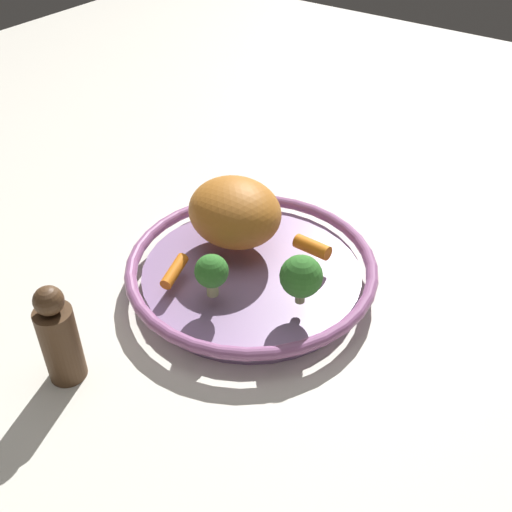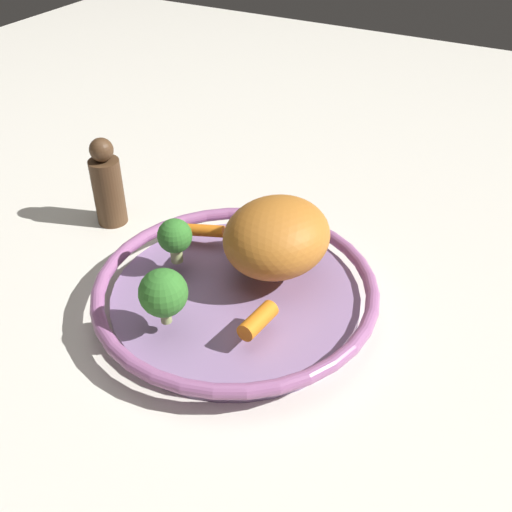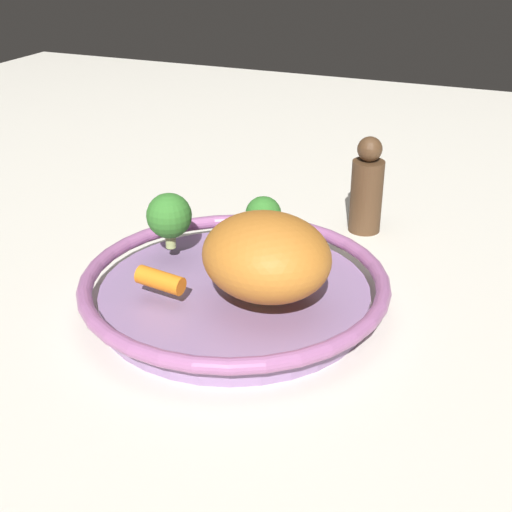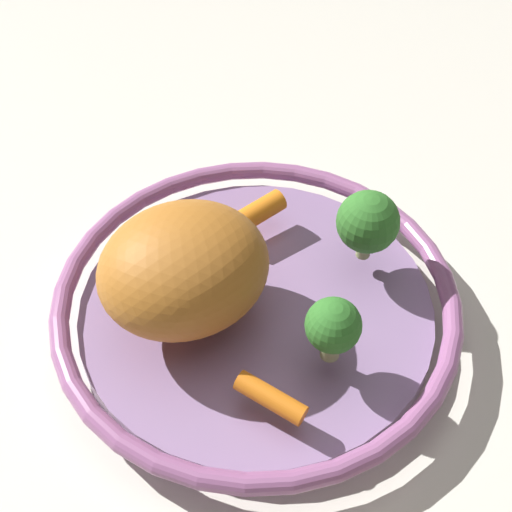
# 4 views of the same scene
# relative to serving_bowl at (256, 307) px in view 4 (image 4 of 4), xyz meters

# --- Properties ---
(ground_plane) EXTENTS (2.44, 2.44, 0.00)m
(ground_plane) POSITION_rel_serving_bowl_xyz_m (0.00, 0.00, -0.02)
(ground_plane) COLOR silver
(serving_bowl) EXTENTS (0.35, 0.35, 0.04)m
(serving_bowl) POSITION_rel_serving_bowl_xyz_m (0.00, 0.00, 0.00)
(serving_bowl) COLOR #8E709E
(serving_bowl) RESTS_ON ground_plane
(roast_chicken_piece) EXTENTS (0.16, 0.15, 0.09)m
(roast_chicken_piece) POSITION_rel_serving_bowl_xyz_m (-0.05, 0.03, 0.06)
(roast_chicken_piece) COLOR #B86C25
(roast_chicken_piece) RESTS_ON serving_bowl
(baby_carrot_center) EXTENTS (0.03, 0.06, 0.02)m
(baby_carrot_center) POSITION_rel_serving_bowl_xyz_m (-0.06, -0.09, 0.03)
(baby_carrot_center) COLOR orange
(baby_carrot_center) RESTS_ON serving_bowl
(baby_carrot_back) EXTENTS (0.06, 0.02, 0.02)m
(baby_carrot_back) POSITION_rel_serving_bowl_xyz_m (0.06, 0.06, 0.03)
(baby_carrot_back) COLOR orange
(baby_carrot_back) RESTS_ON serving_bowl
(broccoli_floret_mid) EXTENTS (0.05, 0.05, 0.07)m
(broccoli_floret_mid) POSITION_rel_serving_bowl_xyz_m (0.10, -0.03, 0.06)
(broccoli_floret_mid) COLOR #97A966
(broccoli_floret_mid) RESTS_ON serving_bowl
(broccoli_floret_small) EXTENTS (0.04, 0.04, 0.06)m
(broccoli_floret_small) POSITION_rel_serving_bowl_xyz_m (0.00, -0.09, 0.06)
(broccoli_floret_small) COLOR #97AA66
(broccoli_floret_small) RESTS_ON serving_bowl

